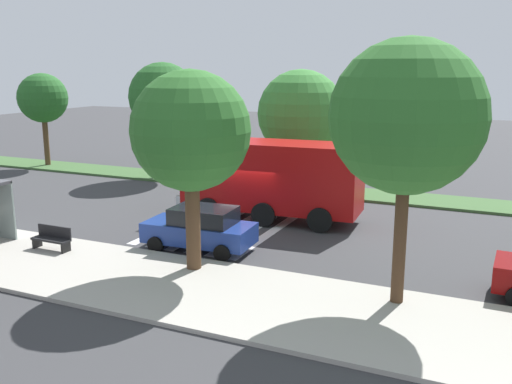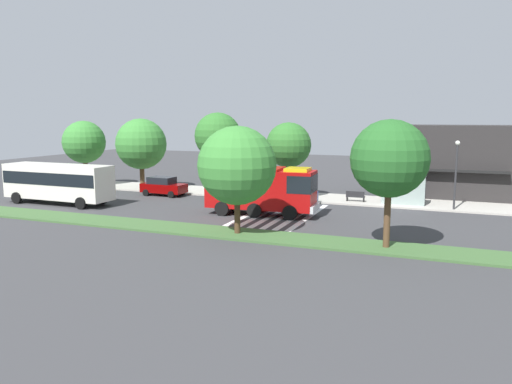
% 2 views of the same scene
% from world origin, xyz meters
% --- Properties ---
extents(ground_plane, '(120.00, 120.00, 0.00)m').
position_xyz_m(ground_plane, '(0.00, 0.00, 0.00)').
color(ground_plane, '#38383A').
extents(sidewalk, '(60.00, 5.11, 0.14)m').
position_xyz_m(sidewalk, '(0.00, 8.40, 0.07)').
color(sidewalk, '#ADA89E').
rests_on(sidewalk, ground_plane).
extents(median_strip, '(60.00, 3.00, 0.14)m').
position_xyz_m(median_strip, '(0.00, -7.34, 0.07)').
color(median_strip, '#3D6033').
rests_on(median_strip, ground_plane).
extents(crosswalk, '(4.95, 10.52, 0.01)m').
position_xyz_m(crosswalk, '(0.86, 0.00, 0.01)').
color(crosswalk, silver).
rests_on(crosswalk, ground_plane).
extents(fire_truck, '(8.61, 3.23, 3.72)m').
position_xyz_m(fire_truck, '(-0.28, -0.65, 2.09)').
color(fire_truck, '#A50C0C').
rests_on(fire_truck, ground_plane).
extents(parked_car_mid, '(4.37, 2.28, 1.72)m').
position_xyz_m(parked_car_mid, '(0.22, 4.64, 0.88)').
color(parked_car_mid, navy).
rests_on(parked_car_mid, ground_plane).
extents(bench_near_shelter, '(1.60, 0.50, 0.90)m').
position_xyz_m(bench_near_shelter, '(5.24, 7.30, 0.59)').
color(bench_near_shelter, black).
rests_on(bench_near_shelter, sidewalk).
extents(sidewalk_tree_center, '(4.40, 4.40, 7.72)m').
position_xyz_m(sidewalk_tree_center, '(-7.79, 6.84, 5.64)').
color(sidewalk_tree_center, '#47301E').
rests_on(sidewalk_tree_center, sidewalk).
extents(sidewalk_tree_east, '(4.05, 4.05, 6.83)m').
position_xyz_m(sidewalk_tree_east, '(-0.77, 6.84, 4.90)').
color(sidewalk_tree_east, '#513823').
rests_on(sidewalk_tree_east, sidewalk).
extents(median_tree_far_west, '(4.95, 4.95, 6.78)m').
position_xyz_m(median_tree_far_west, '(0.46, -7.34, 4.43)').
color(median_tree_far_west, '#47301E').
rests_on(median_tree_far_west, median_strip).
extents(median_tree_west, '(4.34, 4.34, 7.20)m').
position_xyz_m(median_tree_west, '(9.68, -7.34, 5.14)').
color(median_tree_west, '#513823').
rests_on(median_tree_west, median_strip).
extents(median_tree_center, '(3.45, 3.45, 6.48)m').
position_xyz_m(median_tree_center, '(19.71, -7.34, 4.85)').
color(median_tree_center, '#513823').
rests_on(median_tree_center, median_strip).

